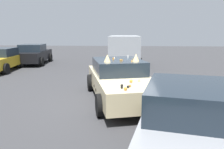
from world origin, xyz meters
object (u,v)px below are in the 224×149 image
at_px(parked_sedan_far_left, 0,59).
at_px(parked_van_near_right, 124,49).
at_px(art_car_decorated, 120,80).
at_px(parked_sedan_far_right, 34,54).
at_px(parked_sedan_near_left, 193,125).

bearing_deg(parked_sedan_far_left, parked_van_near_right, 104.02).
relative_size(parked_van_near_right, parked_sedan_far_left, 1.20).
height_order(art_car_decorated, parked_sedan_far_right, art_car_decorated).
xyz_separation_m(art_car_decorated, parked_van_near_right, (7.91, 0.02, 0.47)).
height_order(art_car_decorated, parked_sedan_near_left, art_car_decorated).
height_order(parked_sedan_near_left, parked_sedan_far_left, parked_sedan_near_left).
distance_m(parked_van_near_right, parked_sedan_near_left, 11.81).
bearing_deg(parked_sedan_near_left, parked_van_near_right, -161.11).
relative_size(art_car_decorated, parked_sedan_far_right, 1.16).
height_order(parked_van_near_right, parked_sedan_near_left, parked_van_near_right).
relative_size(parked_sedan_far_left, parked_sedan_far_right, 0.95).
xyz_separation_m(art_car_decorated, parked_sedan_far_left, (5.27, 7.59, -0.01)).
relative_size(parked_sedan_near_left, parked_sedan_far_left, 1.06).
bearing_deg(parked_van_near_right, parked_sedan_far_right, -94.20).
xyz_separation_m(parked_sedan_far_left, parked_sedan_far_right, (2.97, -0.84, 0.03)).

